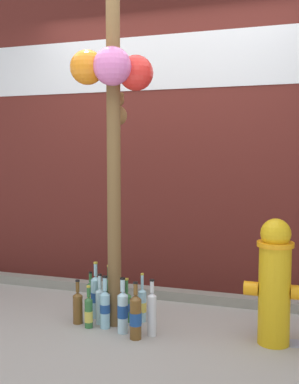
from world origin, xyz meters
name	(u,v)px	position (x,y,z in m)	size (l,w,h in m)	color
ground_plane	(114,347)	(0.00, 0.00, 0.00)	(14.00, 14.00, 0.00)	#9E9B93
building_wall	(174,77)	(0.00, 1.43, 1.92)	(10.00, 0.21, 3.84)	#561E19
curb_strip	(161,293)	(0.00, 1.06, 0.04)	(8.00, 0.12, 0.08)	gray
memorial_post	(113,64)	(-0.13, 0.33, 1.85)	(0.54, 0.47, 3.04)	brown
fire_hydrant	(275,281)	(0.97, 0.37, 0.42)	(0.39, 0.24, 0.82)	gold
bottle_0	(100,304)	(-0.25, 0.34, 0.14)	(0.06, 0.06, 0.37)	#B2DBEA
bottle_1	(91,295)	(-0.43, 0.57, 0.12)	(0.06, 0.06, 0.32)	#337038
bottle_2	(78,306)	(-0.41, 0.30, 0.13)	(0.07, 0.07, 0.32)	brown
bottle_3	(123,311)	(-0.03, 0.23, 0.16)	(0.07, 0.07, 0.39)	#B2DBEA
bottle_4	(105,308)	(-0.18, 0.28, 0.15)	(0.07, 0.07, 0.38)	#93CCE0
bottle_5	(136,316)	(0.09, 0.16, 0.15)	(0.08, 0.08, 0.39)	brown
bottle_6	(110,298)	(-0.21, 0.43, 0.17)	(0.08, 0.08, 0.42)	#337038
bottle_7	(142,304)	(0.03, 0.48, 0.13)	(0.06, 0.06, 0.36)	#93CCE0
bottle_8	(127,306)	(-0.08, 0.44, 0.12)	(0.07, 0.07, 0.33)	#337038
bottle_9	(96,296)	(-0.33, 0.46, 0.17)	(0.08, 0.08, 0.43)	#93CCE0
bottle_10	(89,312)	(-0.30, 0.25, 0.11)	(0.06, 0.06, 0.30)	#337038
bottle_11	(152,312)	(0.18, 0.25, 0.16)	(0.06, 0.06, 0.39)	silver
litter_1	(294,343)	(1.10, 0.41, 0.00)	(0.14, 0.08, 0.01)	#8C99B2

